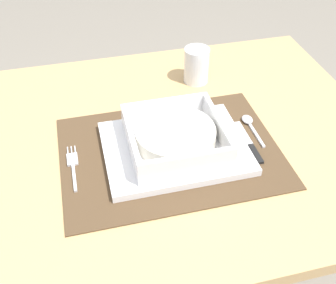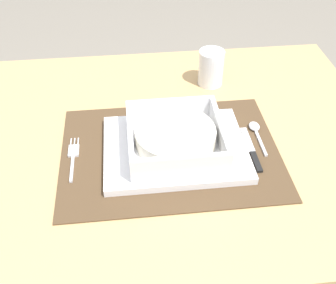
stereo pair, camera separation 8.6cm
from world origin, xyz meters
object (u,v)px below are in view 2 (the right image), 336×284
object	(u,v)px
fork	(73,156)
spoon	(256,130)
dining_table	(168,170)
butter_knife	(252,152)
bread_knife	(239,148)
drinking_glass	(211,69)
porridge_bowl	(176,138)

from	to	relation	value
fork	spoon	distance (m)	0.40
dining_table	butter_knife	distance (m)	0.22
fork	bread_knife	size ratio (longest dim) A/B	0.93
spoon	bread_knife	size ratio (longest dim) A/B	0.79
dining_table	fork	world-z (taller)	fork
fork	dining_table	bearing A→B (deg)	11.39
bread_knife	drinking_glass	bearing A→B (deg)	91.75
porridge_bowl	fork	distance (m)	0.22
porridge_bowl	drinking_glass	world-z (taller)	drinking_glass
porridge_bowl	butter_knife	distance (m)	0.17
butter_knife	bread_knife	world-z (taller)	same
fork	bread_knife	bearing A→B (deg)	-3.58
butter_knife	drinking_glass	xyz separation A→B (m)	(-0.04, 0.28, 0.04)
porridge_bowl	fork	size ratio (longest dim) A/B	1.49
porridge_bowl	spoon	xyz separation A→B (m)	(0.19, 0.05, -0.03)
spoon	drinking_glass	bearing A→B (deg)	108.36
dining_table	drinking_glass	distance (m)	0.28
dining_table	drinking_glass	size ratio (longest dim) A/B	10.67
bread_knife	drinking_glass	size ratio (longest dim) A/B	1.52
dining_table	fork	size ratio (longest dim) A/B	7.58
porridge_bowl	bread_knife	distance (m)	0.14
dining_table	bread_knife	xyz separation A→B (m)	(0.15, -0.06, 0.11)
porridge_bowl	spoon	bearing A→B (deg)	14.07
porridge_bowl	drinking_glass	size ratio (longest dim) A/B	2.10
porridge_bowl	bread_knife	size ratio (longest dim) A/B	1.38
spoon	butter_knife	world-z (taller)	spoon
butter_knife	bread_knife	distance (m)	0.03
bread_knife	drinking_glass	world-z (taller)	drinking_glass
fork	butter_knife	size ratio (longest dim) A/B	0.93
bread_knife	fork	bearing A→B (deg)	176.54
butter_knife	drinking_glass	world-z (taller)	drinking_glass
dining_table	porridge_bowl	xyz separation A→B (m)	(0.01, -0.05, 0.15)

